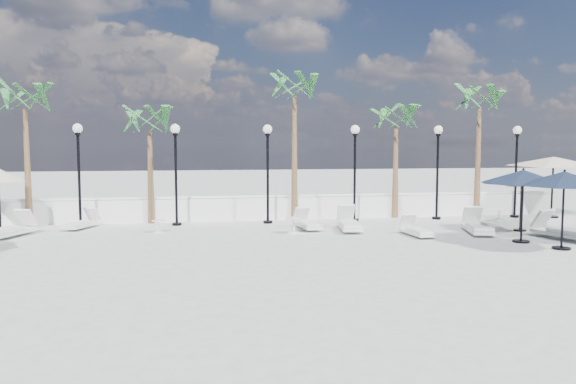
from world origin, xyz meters
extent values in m
plane|color=#9B9B96|center=(0.00, 0.00, 0.00)|extent=(100.00, 100.00, 0.00)
cube|color=white|center=(0.00, 7.50, 0.45)|extent=(26.00, 0.30, 0.90)
cube|color=white|center=(0.00, 7.50, 0.97)|extent=(26.00, 0.12, 0.08)
cylinder|color=black|center=(-7.00, 6.50, 0.05)|extent=(0.36, 0.36, 0.10)
cylinder|color=black|center=(-7.00, 6.50, 1.75)|extent=(0.10, 0.10, 3.50)
cylinder|color=black|center=(-7.00, 6.50, 3.45)|extent=(0.18, 0.18, 0.10)
sphere|color=white|center=(-7.00, 6.50, 3.66)|extent=(0.36, 0.36, 0.36)
cylinder|color=black|center=(-3.50, 6.50, 0.05)|extent=(0.36, 0.36, 0.10)
cylinder|color=black|center=(-3.50, 6.50, 1.75)|extent=(0.10, 0.10, 3.50)
cylinder|color=black|center=(-3.50, 6.50, 3.45)|extent=(0.18, 0.18, 0.10)
sphere|color=white|center=(-3.50, 6.50, 3.66)|extent=(0.36, 0.36, 0.36)
cylinder|color=black|center=(0.00, 6.50, 0.05)|extent=(0.36, 0.36, 0.10)
cylinder|color=black|center=(0.00, 6.50, 1.75)|extent=(0.10, 0.10, 3.50)
cylinder|color=black|center=(0.00, 6.50, 3.45)|extent=(0.18, 0.18, 0.10)
sphere|color=white|center=(0.00, 6.50, 3.66)|extent=(0.36, 0.36, 0.36)
cylinder|color=black|center=(3.50, 6.50, 0.05)|extent=(0.36, 0.36, 0.10)
cylinder|color=black|center=(3.50, 6.50, 1.75)|extent=(0.10, 0.10, 3.50)
cylinder|color=black|center=(3.50, 6.50, 3.45)|extent=(0.18, 0.18, 0.10)
sphere|color=white|center=(3.50, 6.50, 3.66)|extent=(0.36, 0.36, 0.36)
cylinder|color=black|center=(7.00, 6.50, 0.05)|extent=(0.36, 0.36, 0.10)
cylinder|color=black|center=(7.00, 6.50, 1.75)|extent=(0.10, 0.10, 3.50)
cylinder|color=black|center=(7.00, 6.50, 3.45)|extent=(0.18, 0.18, 0.10)
sphere|color=white|center=(7.00, 6.50, 3.66)|extent=(0.36, 0.36, 0.36)
cylinder|color=black|center=(10.50, 6.50, 0.05)|extent=(0.36, 0.36, 0.10)
cylinder|color=black|center=(10.50, 6.50, 1.75)|extent=(0.10, 0.10, 3.50)
cylinder|color=black|center=(10.50, 6.50, 3.45)|extent=(0.18, 0.18, 0.10)
sphere|color=white|center=(10.50, 6.50, 3.66)|extent=(0.36, 0.36, 0.36)
cone|color=brown|center=(-9.00, 7.30, 2.20)|extent=(0.28, 0.28, 4.40)
cone|color=brown|center=(-4.50, 7.30, 1.80)|extent=(0.28, 0.28, 3.60)
cone|color=brown|center=(1.20, 7.30, 2.50)|extent=(0.28, 0.28, 5.00)
cone|color=brown|center=(5.50, 7.30, 1.90)|extent=(0.28, 0.28, 3.80)
cone|color=brown|center=(9.20, 7.30, 2.30)|extent=(0.28, 0.28, 4.60)
cube|color=white|center=(-6.89, 6.20, 0.13)|extent=(1.17, 1.73, 0.09)
cube|color=white|center=(-6.98, 6.00, 0.23)|extent=(0.92, 1.23, 0.09)
cube|color=white|center=(-6.63, 6.81, 0.46)|extent=(0.63, 0.56, 0.52)
cube|color=white|center=(-8.89, 4.60, 0.16)|extent=(1.39, 2.12, 0.11)
cube|color=white|center=(-8.99, 4.35, 0.28)|extent=(1.10, 1.50, 0.11)
cube|color=white|center=(-8.58, 5.36, 0.56)|extent=(0.76, 0.68, 0.63)
cube|color=white|center=(1.22, 4.72, 0.14)|extent=(0.81, 1.79, 0.09)
cube|color=white|center=(1.25, 4.49, 0.24)|extent=(0.70, 1.23, 0.09)
cube|color=white|center=(1.12, 5.42, 0.49)|extent=(0.59, 0.48, 0.54)
cube|color=white|center=(4.53, 2.62, 0.13)|extent=(0.67, 1.64, 0.09)
cube|color=white|center=(4.55, 2.41, 0.23)|extent=(0.59, 1.12, 0.09)
cube|color=white|center=(4.47, 3.27, 0.45)|extent=(0.53, 0.42, 0.50)
cube|color=white|center=(2.61, 4.14, 0.16)|extent=(0.92, 2.09, 0.11)
cube|color=white|center=(2.58, 3.87, 0.28)|extent=(0.80, 1.43, 0.11)
cube|color=white|center=(2.72, 4.95, 0.57)|extent=(0.69, 0.55, 0.63)
cube|color=white|center=(9.05, 1.28, 0.17)|extent=(1.25, 2.19, 0.11)
cube|color=white|center=(9.12, 1.01, 0.29)|extent=(1.02, 1.53, 0.11)
cube|color=white|center=(8.81, 2.09, 0.58)|extent=(0.76, 0.65, 0.65)
cube|color=white|center=(6.81, 2.74, 0.17)|extent=(1.20, 2.16, 0.11)
cube|color=white|center=(6.73, 2.47, 0.29)|extent=(0.99, 1.51, 0.11)
cube|color=white|center=(7.02, 3.55, 0.58)|extent=(0.75, 0.64, 0.64)
cylinder|color=white|center=(-4.08, 4.80, 0.01)|extent=(0.35, 0.35, 0.03)
cylinder|color=white|center=(-4.08, 4.80, 0.21)|extent=(0.05, 0.05, 0.42)
cylinder|color=white|center=(-4.08, 4.80, 0.42)|extent=(0.45, 0.45, 0.03)
cylinder|color=white|center=(0.58, 3.89, 0.02)|extent=(0.43, 0.43, 0.03)
cylinder|color=white|center=(0.58, 3.89, 0.26)|extent=(0.07, 0.07, 0.52)
cylinder|color=white|center=(0.58, 3.89, 0.53)|extent=(0.57, 0.57, 0.03)
cylinder|color=white|center=(9.23, 5.55, 0.01)|extent=(0.37, 0.37, 0.03)
cylinder|color=white|center=(9.23, 5.55, 0.22)|extent=(0.06, 0.06, 0.44)
cylinder|color=white|center=(9.23, 5.55, 0.45)|extent=(0.48, 0.48, 0.03)
cylinder|color=black|center=(7.34, 0.97, 0.03)|extent=(0.52, 0.52, 0.06)
cylinder|color=black|center=(7.34, 0.97, 1.12)|extent=(0.07, 0.07, 2.25)
cone|color=black|center=(7.34, 0.97, 2.08)|extent=(2.62, 2.62, 0.42)
sphere|color=black|center=(7.34, 0.97, 2.31)|extent=(0.07, 0.07, 0.07)
cylinder|color=black|center=(7.86, -0.29, 0.03)|extent=(0.53, 0.53, 0.06)
cylinder|color=black|center=(7.86, -0.29, 1.13)|extent=(0.07, 0.07, 2.26)
cone|color=black|center=(7.86, -0.29, 2.09)|extent=(2.64, 2.64, 0.42)
sphere|color=black|center=(7.86, -0.29, 2.33)|extent=(0.08, 0.08, 0.08)
cylinder|color=black|center=(8.63, 3.09, 0.03)|extent=(0.44, 0.44, 0.05)
cylinder|color=black|center=(8.63, 3.09, 0.98)|extent=(0.06, 0.06, 1.96)
pyramid|color=#BCB495|center=(8.63, 3.09, 1.98)|extent=(4.33, 4.33, 0.30)
cylinder|color=black|center=(12.00, 6.20, 0.03)|extent=(0.58, 0.58, 0.07)
cylinder|color=black|center=(12.00, 6.20, 1.26)|extent=(0.08, 0.08, 2.52)
pyramid|color=#BCB495|center=(12.00, 6.20, 2.55)|extent=(5.48, 5.48, 0.39)
cylinder|color=black|center=(-9.68, 6.20, 0.03)|extent=(0.58, 0.58, 0.06)
camera|label=1|loc=(-2.82, -15.08, 3.13)|focal=35.00mm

